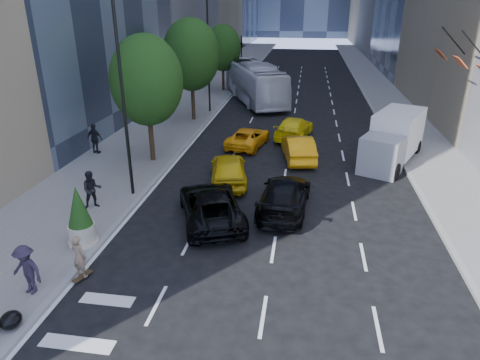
% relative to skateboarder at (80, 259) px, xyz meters
% --- Properties ---
extents(ground, '(160.00, 160.00, 0.00)m').
position_rel_skateboarder_xyz_m(ground, '(5.60, 3.00, -0.81)').
color(ground, black).
rests_on(ground, ground).
extents(sidewalk_left, '(6.00, 120.00, 0.15)m').
position_rel_skateboarder_xyz_m(sidewalk_left, '(-3.40, 33.00, -0.73)').
color(sidewalk_left, slate).
rests_on(sidewalk_left, ground).
extents(sidewalk_right, '(4.00, 120.00, 0.15)m').
position_rel_skateboarder_xyz_m(sidewalk_right, '(15.60, 33.00, -0.73)').
color(sidewalk_right, slate).
rests_on(sidewalk_right, ground).
extents(lamp_near, '(2.13, 0.22, 10.00)m').
position_rel_skateboarder_xyz_m(lamp_near, '(-0.72, 7.00, 5.01)').
color(lamp_near, black).
rests_on(lamp_near, sidewalk_left).
extents(lamp_far, '(2.13, 0.22, 10.00)m').
position_rel_skateboarder_xyz_m(lamp_far, '(-0.72, 25.00, 5.01)').
color(lamp_far, black).
rests_on(lamp_far, sidewalk_left).
extents(tree_near, '(4.20, 4.20, 7.46)m').
position_rel_skateboarder_xyz_m(tree_near, '(-1.60, 12.00, 4.16)').
color(tree_near, black).
rests_on(tree_near, sidewalk_left).
extents(tree_mid, '(4.50, 4.50, 7.99)m').
position_rel_skateboarder_xyz_m(tree_mid, '(-1.60, 22.00, 4.51)').
color(tree_mid, black).
rests_on(tree_mid, sidewalk_left).
extents(tree_far, '(3.90, 3.90, 6.92)m').
position_rel_skateboarder_xyz_m(tree_far, '(-1.60, 35.00, 3.82)').
color(tree_far, black).
rests_on(tree_far, sidewalk_left).
extents(traffic_signal, '(2.48, 0.53, 5.20)m').
position_rel_skateboarder_xyz_m(traffic_signal, '(-0.80, 43.00, 3.43)').
color(traffic_signal, black).
rests_on(traffic_signal, sidewalk_left).
extents(facade_flags, '(1.85, 13.30, 2.05)m').
position_rel_skateboarder_xyz_m(facade_flags, '(16.24, 13.00, 5.38)').
color(facade_flags, black).
rests_on(facade_flags, ground).
extents(skateboarder, '(0.67, 0.54, 1.61)m').
position_rel_skateboarder_xyz_m(skateboarder, '(0.00, 0.00, 0.00)').
color(skateboarder, '#876F54').
rests_on(skateboarder, ground).
extents(black_sedan_lincoln, '(4.25, 5.95, 1.51)m').
position_rel_skateboarder_xyz_m(black_sedan_lincoln, '(3.60, 5.05, -0.05)').
color(black_sedan_lincoln, black).
rests_on(black_sedan_lincoln, ground).
extents(black_sedan_mercedes, '(2.55, 5.46, 1.54)m').
position_rel_skateboarder_xyz_m(black_sedan_mercedes, '(6.80, 6.54, -0.04)').
color(black_sedan_mercedes, black).
rests_on(black_sedan_mercedes, ground).
extents(taxi_a, '(2.79, 4.99, 1.60)m').
position_rel_skateboarder_xyz_m(taxi_a, '(3.60, 9.51, -0.00)').
color(taxi_a, gold).
rests_on(taxi_a, ground).
extents(taxi_b, '(2.42, 4.90, 1.54)m').
position_rel_skateboarder_xyz_m(taxi_b, '(7.24, 13.82, -0.03)').
color(taxi_b, orange).
rests_on(taxi_b, ground).
extents(taxi_c, '(2.92, 4.87, 1.27)m').
position_rel_skateboarder_xyz_m(taxi_c, '(3.78, 16.00, -0.17)').
color(taxi_c, '#FFA60D').
rests_on(taxi_c, ground).
extents(taxi_d, '(3.00, 5.38, 1.48)m').
position_rel_skateboarder_xyz_m(taxi_d, '(6.80, 18.50, -0.07)').
color(taxi_d, yellow).
rests_on(taxi_d, ground).
extents(city_bus, '(7.86, 13.60, 3.73)m').
position_rel_skateboarder_xyz_m(city_bus, '(2.40, 30.60, 1.06)').
color(city_bus, silver).
rests_on(city_bus, ground).
extents(box_truck, '(4.67, 6.65, 3.01)m').
position_rel_skateboarder_xyz_m(box_truck, '(12.92, 14.26, 0.72)').
color(box_truck, white).
rests_on(box_truck, ground).
extents(pedestrian_a, '(1.12, 1.06, 1.83)m').
position_rel_skateboarder_xyz_m(pedestrian_a, '(-2.10, 5.18, 0.26)').
color(pedestrian_a, black).
rests_on(pedestrian_a, sidewalk_left).
extents(pedestrian_b, '(1.21, 0.72, 1.94)m').
position_rel_skateboarder_xyz_m(pedestrian_b, '(-5.60, 12.62, 0.31)').
color(pedestrian_b, black).
rests_on(pedestrian_b, sidewalk_left).
extents(pedestrian_c, '(1.27, 0.91, 1.78)m').
position_rel_skateboarder_xyz_m(pedestrian_c, '(-1.20, -1.19, 0.23)').
color(pedestrian_c, '#2A2233').
rests_on(pedestrian_c, sidewalk_left).
extents(planter_shrub, '(1.05, 1.05, 2.51)m').
position_rel_skateboarder_xyz_m(planter_shrub, '(-1.00, 2.05, 0.54)').
color(planter_shrub, beige).
rests_on(planter_shrub, sidewalk_left).
extents(garbage_bags, '(1.05, 1.01, 0.52)m').
position_rel_skateboarder_xyz_m(garbage_bags, '(-0.95, -2.96, -0.41)').
color(garbage_bags, black).
rests_on(garbage_bags, sidewalk_left).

